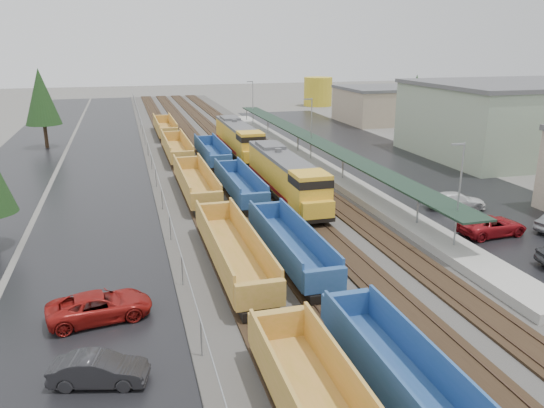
{
  "coord_description": "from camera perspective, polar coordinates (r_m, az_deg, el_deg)",
  "views": [
    {
      "loc": [
        -12.2,
        -10.1,
        14.4
      ],
      "look_at": [
        -1.34,
        28.84,
        2.0
      ],
      "focal_mm": 35.0,
      "sensor_mm": 36.0,
      "label": 1
    }
  ],
  "objects": [
    {
      "name": "east_commuter_lot",
      "position": [
        69.22,
        11.62,
        4.7
      ],
      "size": [
        16.0,
        100.0,
        0.02
      ],
      "primitive_type": "cube",
      "color": "black",
      "rests_on": "ground"
    },
    {
      "name": "trackbed",
      "position": [
        72.56,
        -5.64,
        5.65
      ],
      "size": [
        14.6,
        160.0,
        0.22
      ],
      "color": "black",
      "rests_on": "ground"
    },
    {
      "name": "parked_car_east_b",
      "position": [
        44.44,
        22.59,
        -2.18
      ],
      "size": [
        2.83,
        5.58,
        1.51
      ],
      "primitive_type": "imported",
      "rotation": [
        0.0,
        0.0,
        1.63
      ],
      "color": "maroon",
      "rests_on": "ground"
    },
    {
      "name": "west_parking_lot",
      "position": [
        71.61,
        -17.56,
        4.66
      ],
      "size": [
        10.0,
        160.0,
        0.02
      ],
      "primitive_type": "cube",
      "color": "black",
      "rests_on": "ground"
    },
    {
      "name": "station_platform",
      "position": [
        65.35,
        4.18,
        4.94
      ],
      "size": [
        3.0,
        80.0,
        8.0
      ],
      "color": "#9E9B93",
      "rests_on": "ground"
    },
    {
      "name": "well_string_yellow",
      "position": [
        43.47,
        -6.65,
        -0.72
      ],
      "size": [
        2.78,
        105.69,
        2.47
      ],
      "color": "#AB8A2F",
      "rests_on": "ground"
    },
    {
      "name": "locomotive_trail",
      "position": [
        69.6,
        -3.61,
        7.03
      ],
      "size": [
        2.91,
        19.2,
        4.35
      ],
      "color": "black",
      "rests_on": "ground"
    },
    {
      "name": "industrial_buildings",
      "position": [
        75.69,
        26.16,
        7.62
      ],
      "size": [
        32.52,
        75.3,
        9.5
      ],
      "color": "gray",
      "rests_on": "ground"
    },
    {
      "name": "west_road",
      "position": [
        72.69,
        -25.46,
        3.97
      ],
      "size": [
        9.0,
        160.0,
        0.02
      ],
      "primitive_type": "cube",
      "color": "black",
      "rests_on": "ground"
    },
    {
      "name": "parked_car_east_c",
      "position": [
        50.29,
        19.23,
        0.32
      ],
      "size": [
        3.16,
        5.44,
        1.48
      ],
      "primitive_type": "imported",
      "rotation": [
        0.0,
        0.0,
        1.35
      ],
      "color": "silver",
      "rests_on": "ground"
    },
    {
      "name": "parked_car_west_b",
      "position": [
        25.35,
        -18.12,
        -16.62
      ],
      "size": [
        2.45,
        4.43,
        1.38
      ],
      "primitive_type": "imported",
      "rotation": [
        0.0,
        0.0,
        1.32
      ],
      "color": "black",
      "rests_on": "ground"
    },
    {
      "name": "well_string_blue",
      "position": [
        36.18,
        1.91,
        -4.43
      ],
      "size": [
        2.59,
        78.88,
        2.3
      ],
      "color": "navy",
      "rests_on": "ground"
    },
    {
      "name": "chainlink_fence",
      "position": [
        69.77,
        -13.18,
        6.04
      ],
      "size": [
        0.08,
        160.04,
        2.02
      ],
      "color": "gray",
      "rests_on": "ground"
    },
    {
      "name": "parked_car_west_c",
      "position": [
        30.47,
        -18.02,
        -10.44
      ],
      "size": [
        3.3,
        5.8,
        1.53
      ],
      "primitive_type": "imported",
      "rotation": [
        0.0,
        0.0,
        1.72
      ],
      "color": "maroon",
      "rests_on": "ground"
    },
    {
      "name": "tree_east",
      "position": [
        79.47,
        15.16,
        10.75
      ],
      "size": [
        4.4,
        4.4,
        10.0
      ],
      "color": "#332316",
      "rests_on": "ground"
    },
    {
      "name": "storage_tank",
      "position": [
        126.85,
        4.96,
        11.96
      ],
      "size": [
        6.54,
        6.54,
        6.54
      ],
      "primitive_type": "cylinder",
      "color": "gold",
      "rests_on": "ground"
    },
    {
      "name": "tree_west_far",
      "position": [
        81.15,
        -23.59,
        10.52
      ],
      "size": [
        4.84,
        4.84,
        11.0
      ],
      "color": "#332316",
      "rests_on": "ground"
    },
    {
      "name": "ballast_strip",
      "position": [
        72.58,
        -5.63,
        5.56
      ],
      "size": [
        20.0,
        160.0,
        0.08
      ],
      "primitive_type": "cube",
      "color": "#302D2B",
      "rests_on": "ground"
    },
    {
      "name": "locomotive_lead",
      "position": [
        49.68,
        1.5,
        2.99
      ],
      "size": [
        2.91,
        19.2,
        4.35
      ],
      "color": "black",
      "rests_on": "ground"
    },
    {
      "name": "distant_hills",
      "position": [
        228.47,
        -1.15,
        13.43
      ],
      "size": [
        301.0,
        140.0,
        25.2
      ],
      "color": "#4F604A",
      "rests_on": "ground"
    }
  ]
}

